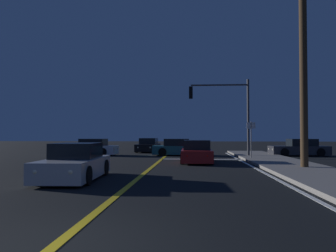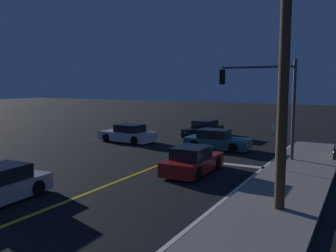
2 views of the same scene
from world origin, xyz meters
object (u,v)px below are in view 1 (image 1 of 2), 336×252
(traffic_signal_near_right, at_px, (226,105))
(utility_pole_right, at_px, (303,60))
(car_side_waiting_white, at_px, (91,148))
(car_following_oncoming_red, at_px, (196,153))
(car_lead_oncoming_charcoal, at_px, (299,148))
(car_mid_block_teal, at_px, (179,148))
(car_parked_curb_black, at_px, (148,146))
(street_sign_corner, at_px, (251,134))
(car_far_approaching_silver, at_px, (75,164))

(traffic_signal_near_right, bearing_deg, utility_pole_right, 107.24)
(car_side_waiting_white, bearing_deg, traffic_signal_near_right, -95.88)
(car_following_oncoming_red, bearing_deg, utility_pole_right, -37.13)
(car_lead_oncoming_charcoal, bearing_deg, car_mid_block_teal, 88.38)
(car_parked_curb_black, bearing_deg, car_side_waiting_white, 56.12)
(car_following_oncoming_red, distance_m, car_mid_block_teal, 6.91)
(car_lead_oncoming_charcoal, xyz_separation_m, car_mid_block_teal, (-9.50, -0.12, -0.00))
(car_lead_oncoming_charcoal, height_order, car_mid_block_teal, same)
(car_mid_block_teal, relative_size, traffic_signal_near_right, 0.76)
(car_mid_block_teal, distance_m, street_sign_corner, 6.82)
(street_sign_corner, bearing_deg, utility_pole_right, -76.70)
(car_following_oncoming_red, distance_m, car_side_waiting_white, 10.65)
(car_side_waiting_white, relative_size, street_sign_corner, 1.73)
(car_far_approaching_silver, distance_m, traffic_signal_near_right, 14.81)
(car_lead_oncoming_charcoal, relative_size, utility_pole_right, 0.44)
(utility_pole_right, height_order, street_sign_corner, utility_pole_right)
(car_mid_block_teal, xyz_separation_m, car_far_approaching_silver, (-3.28, -14.48, -0.00))
(car_lead_oncoming_charcoal, distance_m, utility_pole_right, 12.04)
(car_side_waiting_white, height_order, utility_pole_right, utility_pole_right)
(car_far_approaching_silver, xyz_separation_m, traffic_signal_near_right, (6.89, 12.68, 3.31))
(car_lead_oncoming_charcoal, relative_size, traffic_signal_near_right, 0.78)
(car_side_waiting_white, bearing_deg, car_mid_block_teal, -85.58)
(utility_pole_right, bearing_deg, car_mid_block_teal, 120.96)
(car_lead_oncoming_charcoal, distance_m, car_side_waiting_white, 16.62)
(car_following_oncoming_red, distance_m, car_far_approaching_silver, 8.96)
(car_following_oncoming_red, xyz_separation_m, car_parked_curb_black, (-4.48, 12.02, 0.00))
(car_side_waiting_white, relative_size, utility_pole_right, 0.43)
(car_side_waiting_white, bearing_deg, car_far_approaching_silver, -162.67)
(car_parked_curb_black, distance_m, traffic_signal_near_right, 10.31)
(car_lead_oncoming_charcoal, distance_m, car_far_approaching_silver, 19.40)
(car_following_oncoming_red, height_order, car_mid_block_teal, same)
(car_mid_block_teal, xyz_separation_m, car_parked_curb_black, (-3.16, 5.24, 0.00))
(car_parked_curb_black, xyz_separation_m, traffic_signal_near_right, (6.77, -7.04, 3.31))
(car_mid_block_teal, bearing_deg, street_sign_corner, 44.97)
(car_side_waiting_white, xyz_separation_m, car_parked_curb_black, (3.96, 5.51, 0.00))
(car_lead_oncoming_charcoal, relative_size, car_mid_block_teal, 1.02)
(car_following_oncoming_red, height_order, car_far_approaching_silver, same)
(utility_pole_right, relative_size, street_sign_corner, 4.02)
(car_mid_block_teal, distance_m, car_parked_curb_black, 6.12)
(car_mid_block_teal, relative_size, car_far_approaching_silver, 1.00)
(car_mid_block_teal, bearing_deg, car_side_waiting_white, -89.71)
(traffic_signal_near_right, bearing_deg, car_following_oncoming_red, 65.32)
(car_lead_oncoming_charcoal, distance_m, traffic_signal_near_right, 7.02)
(car_mid_block_teal, height_order, car_parked_curb_black, same)
(car_side_waiting_white, distance_m, car_parked_curb_black, 6.79)
(car_following_oncoming_red, xyz_separation_m, utility_pole_right, (5.00, -3.74, 4.64))
(car_far_approaching_silver, xyz_separation_m, street_sign_corner, (8.19, 9.88, 1.11))
(car_far_approaching_silver, relative_size, street_sign_corner, 1.75)
(car_mid_block_teal, height_order, car_side_waiting_white, same)
(car_side_waiting_white, bearing_deg, utility_pole_right, -125.13)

